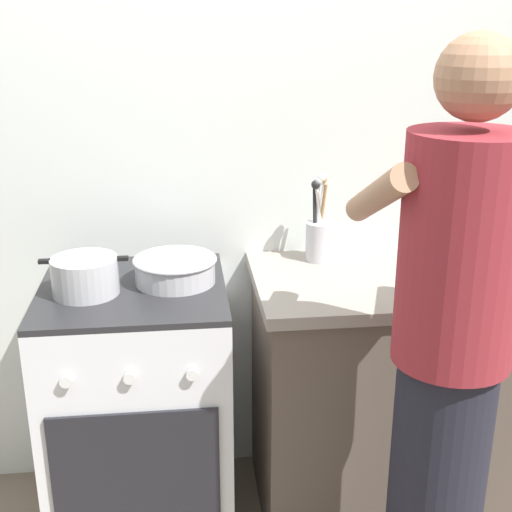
{
  "coord_description": "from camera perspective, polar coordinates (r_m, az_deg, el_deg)",
  "views": [
    {
      "loc": [
        -0.19,
        -1.93,
        1.73
      ],
      "look_at": [
        0.05,
        0.12,
        1.0
      ],
      "focal_mm": 47.97,
      "sensor_mm": 36.0,
      "label": 1
    }
  ],
  "objects": [
    {
      "name": "back_wall",
      "position": [
        2.51,
        2.44,
        8.4
      ],
      "size": [
        3.2,
        0.1,
        2.5
      ],
      "color": "silver",
      "rests_on": "ground"
    },
    {
      "name": "pot",
      "position": [
        2.2,
        -14.06,
        -1.62
      ],
      "size": [
        0.27,
        0.21,
        0.12
      ],
      "color": "#B2B2B7",
      "rests_on": "stove_range"
    },
    {
      "name": "spice_bottle",
      "position": [
        2.36,
        14.06,
        -0.66
      ],
      "size": [
        0.04,
        0.04,
        0.09
      ],
      "color": "silver",
      "rests_on": "countertop"
    },
    {
      "name": "person",
      "position": [
        1.85,
        15.66,
        -9.29
      ],
      "size": [
        0.41,
        0.5,
        1.7
      ],
      "color": "black",
      "rests_on": "ground"
    },
    {
      "name": "oil_bottle",
      "position": [
        2.4,
        17.42,
        0.77
      ],
      "size": [
        0.07,
        0.07,
        0.23
      ],
      "color": "gold",
      "rests_on": "countertop"
    },
    {
      "name": "mixing_bowl",
      "position": [
        2.25,
        -6.76,
        -1.06
      ],
      "size": [
        0.28,
        0.28,
        0.09
      ],
      "color": "#B7B7BC",
      "rests_on": "stove_range"
    },
    {
      "name": "stove_range",
      "position": [
        2.45,
        -9.64,
        -12.39
      ],
      "size": [
        0.6,
        0.62,
        0.9
      ],
      "color": "silver",
      "rests_on": "ground"
    },
    {
      "name": "countertop",
      "position": [
        2.55,
        11.36,
        -11.02
      ],
      "size": [
        1.0,
        0.6,
        0.9
      ],
      "color": "brown",
      "rests_on": "ground"
    },
    {
      "name": "utensil_crock",
      "position": [
        2.43,
        5.32,
        1.88
      ],
      "size": [
        0.1,
        0.1,
        0.32
      ],
      "color": "silver",
      "rests_on": "countertop"
    }
  ]
}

